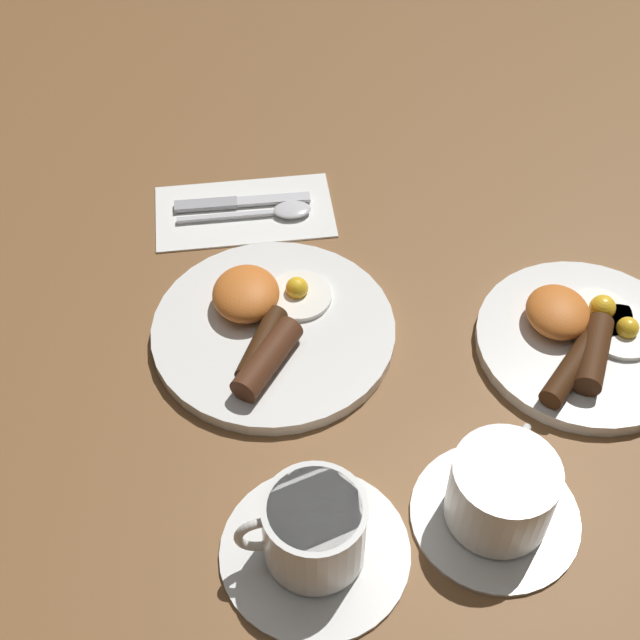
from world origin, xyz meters
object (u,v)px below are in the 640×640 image
object	(u,v)px
teacup_near	(314,535)
breakfast_plate_far	(583,338)
teacup_far	(501,496)
spoon	(277,211)
knife	(236,202)
breakfast_plate_near	(270,326)

from	to	relation	value
teacup_near	breakfast_plate_far	bearing A→B (deg)	127.57
teacup_far	teacup_near	bearing A→B (deg)	-79.94
breakfast_plate_far	spoon	distance (m)	0.39
teacup_near	teacup_far	bearing A→B (deg)	100.06
breakfast_plate_far	teacup_near	distance (m)	0.37
teacup_near	knife	xyz separation A→B (m)	(-0.47, -0.08, -0.03)
teacup_far	spoon	xyz separation A→B (m)	(-0.42, -0.19, -0.03)
teacup_near	spoon	distance (m)	0.45
breakfast_plate_far	knife	bearing A→B (deg)	-123.13
breakfast_plate_near	spoon	distance (m)	0.19
breakfast_plate_near	teacup_far	world-z (taller)	teacup_far
teacup_near	teacup_far	size ratio (longest dim) A/B	1.10
breakfast_plate_near	teacup_far	xyz separation A→B (m)	(0.23, 0.20, 0.02)
teacup_far	breakfast_plate_near	bearing A→B (deg)	-138.17
breakfast_plate_far	teacup_near	bearing A→B (deg)	-52.43
knife	spoon	world-z (taller)	spoon
teacup_near	knife	bearing A→B (deg)	-170.61
teacup_near	breakfast_plate_near	bearing A→B (deg)	-171.80
teacup_near	spoon	world-z (taller)	teacup_near
breakfast_plate_near	knife	size ratio (longest dim) A/B	1.52
spoon	teacup_far	bearing A→B (deg)	-69.62
teacup_far	knife	distance (m)	0.50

